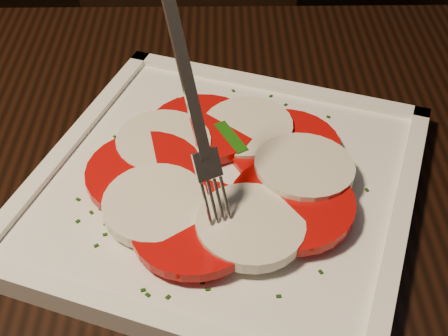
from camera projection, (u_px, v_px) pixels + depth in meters
table at (158, 327)px, 0.55m from camera, size 1.26×0.89×0.75m
chair at (189, 32)px, 1.16m from camera, size 0.44×0.44×0.93m
plate at (224, 188)px, 0.53m from camera, size 0.41×0.41×0.01m
caprese_salad at (224, 173)px, 0.51m from camera, size 0.24×0.25×0.03m
fork at (186, 96)px, 0.44m from camera, size 0.06×0.09×0.16m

